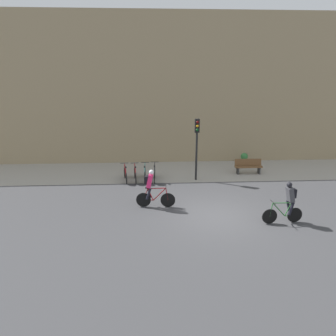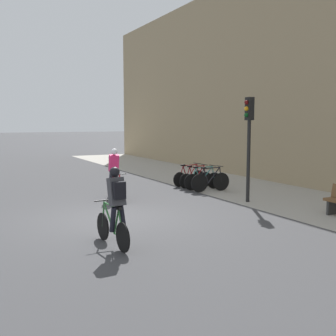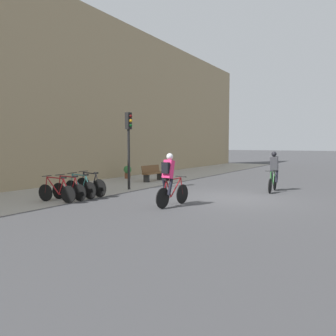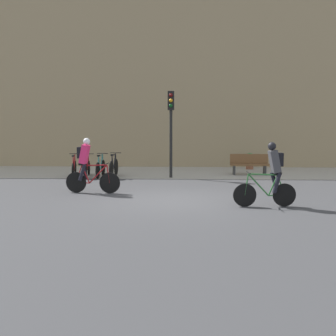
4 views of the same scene
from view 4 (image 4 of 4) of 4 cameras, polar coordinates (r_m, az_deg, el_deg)
The scene contains 12 objects.
ground at distance 12.40m, azimuth 0.64°, elevation -4.39°, with size 200.00×200.00×0.00m, color #3D3D3F.
kerb_strip at distance 19.07m, azimuth 1.23°, elevation -0.57°, with size 44.00×4.50×0.01m, color #A39E93.
building_facade at distance 21.62m, azimuth 1.39°, elevation 13.11°, with size 44.00×0.60×9.69m, color #9E8966.
cyclist_pink at distance 13.78m, azimuth -10.93°, elevation 0.56°, with size 1.79×0.47×1.78m.
cyclist_grey at distance 11.70m, azimuth 13.90°, elevation -0.54°, with size 1.72×0.46×1.76m.
parked_bike_0 at distance 17.91m, azimuth -12.60°, elevation 0.05°, with size 0.46×1.64×0.95m.
parked_bike_1 at distance 17.77m, azimuth -10.88°, elevation 0.03°, with size 0.46×1.63×0.94m.
parked_bike_2 at distance 17.66m, azimuth -9.13°, elevation 0.07°, with size 0.46×1.71×0.96m.
parked_bike_3 at distance 17.55m, azimuth -7.36°, elevation 0.12°, with size 0.46×1.70×0.99m.
traffic_light_pole at distance 17.17m, azimuth 0.40°, elevation 6.80°, with size 0.26×0.30×3.51m.
bench at distance 18.49m, azimuth 10.95°, elevation 0.54°, with size 1.64×0.44×0.89m.
potted_plant at distance 20.60m, azimuth 11.01°, elevation 1.04°, with size 0.48×0.48×0.78m.
Camera 4 is at (0.35, -12.17, 2.33)m, focal length 45.00 mm.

